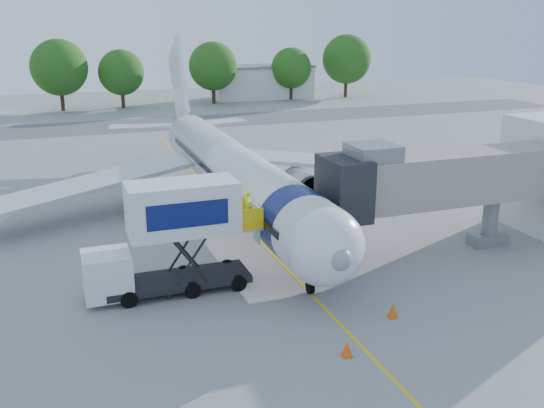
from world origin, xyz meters
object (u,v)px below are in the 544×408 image
object	(u,v)px
aircraft	(231,171)
catering_hiloader	(170,239)
ground_tug	(495,381)
jet_bridge	(428,181)

from	to	relation	value
aircraft	catering_hiloader	size ratio (longest dim) A/B	4.44
catering_hiloader	ground_tug	size ratio (longest dim) A/B	2.25
jet_bridge	ground_tug	xyz separation A→B (m)	(-5.34, -12.66, -3.58)
catering_hiloader	jet_bridge	bearing A→B (deg)	0.01
aircraft	jet_bridge	world-z (taller)	aircraft
jet_bridge	catering_hiloader	bearing A→B (deg)	-179.99
catering_hiloader	ground_tug	bearing A→B (deg)	-54.82
jet_bridge	aircraft	bearing A→B (deg)	125.70
jet_bridge	ground_tug	distance (m)	14.19
jet_bridge	catering_hiloader	world-z (taller)	jet_bridge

